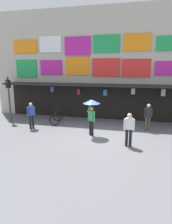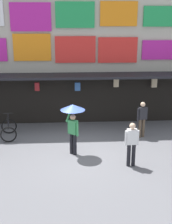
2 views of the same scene
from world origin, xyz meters
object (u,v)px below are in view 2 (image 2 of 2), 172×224
Objects in this scene: bicycle_parked at (9,130)px; pedestrian_in_red at (132,142)px; pedestrian_in_yellow at (142,118)px; pedestrian_with_umbrella at (73,115)px.

pedestrian_in_red reaches higher than bicycle_parked.
pedestrian_in_yellow and pedestrian_in_red have the same top height.
pedestrian_with_umbrella is at bearing 151.36° from pedestrian_in_red.
bicycle_parked is 0.75× the size of pedestrian_in_yellow.
pedestrian_in_yellow is 3.64m from pedestrian_with_umbrella.
pedestrian_in_yellow reaches higher than bicycle_parked.
pedestrian_in_red is at bearing -110.86° from pedestrian_in_yellow.
bicycle_parked is 0.61× the size of pedestrian_with_umbrella.
bicycle_parked is at bearing 148.43° from pedestrian_in_red.
bicycle_parked is 3.71m from pedestrian_with_umbrella.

